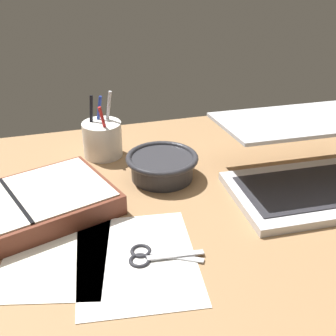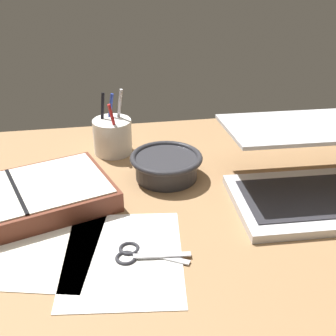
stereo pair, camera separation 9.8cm
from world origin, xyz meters
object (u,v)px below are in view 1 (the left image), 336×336
at_px(laptop, 307,166).
at_px(planner, 17,210).
at_px(scissors, 149,256).
at_px(pen_cup, 102,139).
at_px(bowl, 162,165).

bearing_deg(laptop, planner, 177.63).
distance_m(laptop, planner, 0.62).
bearing_deg(laptop, scissors, -158.15).
bearing_deg(scissors, pen_cup, 109.62).
distance_m(bowl, pen_cup, 0.19).
relative_size(bowl, planner, 0.39).
bearing_deg(pen_cup, laptop, -34.98).
height_order(bowl, scissors, bowl).
xyz_separation_m(laptop, scissors, (-0.39, -0.14, -0.05)).
distance_m(laptop, pen_cup, 0.50).
relative_size(bowl, pen_cup, 1.01).
bearing_deg(bowl, pen_cup, 126.40).
distance_m(pen_cup, scissors, 0.43).
bearing_deg(scissors, laptop, 37.71).
relative_size(laptop, scissors, 2.64).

